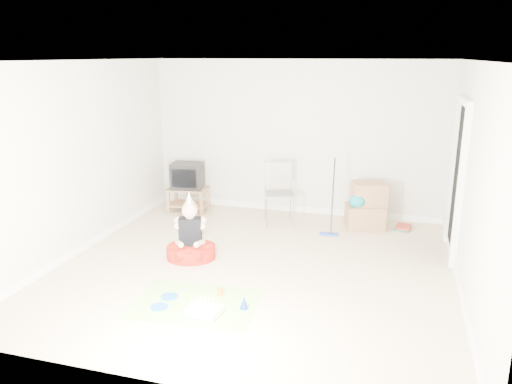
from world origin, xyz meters
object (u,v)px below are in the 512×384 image
(folding_chair, at_px, (279,194))
(seated_woman, at_px, (191,244))
(crt_tv, at_px, (187,176))
(cardboard_boxes, at_px, (366,206))
(birthday_cake, at_px, (205,311))
(tv_stand, at_px, (188,197))

(folding_chair, xyz_separation_m, seated_woman, (-0.79, -1.76, -0.29))
(crt_tv, bearing_deg, cardboard_boxes, -8.70)
(folding_chair, relative_size, seated_woman, 1.07)
(birthday_cake, bearing_deg, crt_tv, 116.11)
(cardboard_boxes, relative_size, seated_woman, 0.78)
(seated_woman, bearing_deg, birthday_cake, -61.62)
(birthday_cake, bearing_deg, tv_stand, 116.11)
(folding_chair, bearing_deg, cardboard_boxes, 6.35)
(tv_stand, relative_size, folding_chair, 0.68)
(seated_woman, bearing_deg, cardboard_boxes, 41.45)
(tv_stand, distance_m, folding_chair, 1.72)
(seated_woman, bearing_deg, crt_tv, 114.45)
(crt_tv, bearing_deg, seated_woman, -73.34)
(folding_chair, bearing_deg, seated_woman, -114.26)
(tv_stand, distance_m, crt_tv, 0.39)
(folding_chair, relative_size, birthday_cake, 2.77)
(tv_stand, height_order, cardboard_boxes, cardboard_boxes)
(tv_stand, relative_size, birthday_cake, 1.88)
(folding_chair, bearing_deg, birthday_cake, -90.87)
(tv_stand, distance_m, seated_woman, 2.16)
(crt_tv, xyz_separation_m, cardboard_boxes, (3.06, -0.05, -0.29))
(folding_chair, xyz_separation_m, birthday_cake, (-0.05, -3.14, -0.45))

